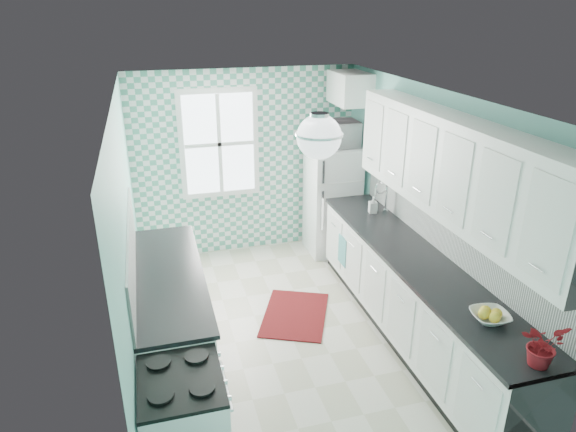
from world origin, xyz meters
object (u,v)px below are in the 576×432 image
object	(u,v)px
stove	(185,424)
sink	(371,215)
microwave	(334,134)
fruit_bowl	(490,317)
fridge	(332,200)
ceiling_light	(319,136)
potted_plant	(542,345)

from	to	relation	value
stove	sink	xyz separation A→B (m)	(2.40, 2.21, 0.47)
stove	microwave	world-z (taller)	microwave
fruit_bowl	microwave	size ratio (longest dim) A/B	0.47
fruit_bowl	microwave	world-z (taller)	microwave
fridge	microwave	bearing A→B (deg)	54.69
stove	microwave	size ratio (longest dim) A/B	1.42
fridge	ceiling_light	bearing A→B (deg)	-113.01
fridge	stove	xyz separation A→B (m)	(-2.31, -3.27, -0.29)
ceiling_light	fridge	size ratio (longest dim) A/B	0.23
fruit_bowl	microwave	distance (m)	3.40
ceiling_light	sink	xyz separation A→B (m)	(1.20, 1.55, -1.39)
fridge	stove	bearing A→B (deg)	-125.13
sink	fridge	bearing A→B (deg)	98.29
sink	microwave	size ratio (longest dim) A/B	0.87
fruit_bowl	potted_plant	xyz separation A→B (m)	(0.00, -0.54, 0.12)
sink	fruit_bowl	size ratio (longest dim) A/B	1.82
ceiling_light	fridge	xyz separation A→B (m)	(1.11, 2.60, -1.57)
microwave	stove	bearing A→B (deg)	56.80
stove	fruit_bowl	xyz separation A→B (m)	(2.40, -0.06, 0.52)
fruit_bowl	potted_plant	world-z (taller)	potted_plant
fridge	sink	xyz separation A→B (m)	(0.09, -1.05, 0.18)
fruit_bowl	fridge	bearing A→B (deg)	91.56
potted_plant	fruit_bowl	bearing A→B (deg)	90.00
fridge	microwave	xyz separation A→B (m)	(0.00, 0.00, 0.92)
fridge	potted_plant	bearing A→B (deg)	-88.54
sink	microwave	xyz separation A→B (m)	(-0.09, 1.05, 0.74)
stove	fruit_bowl	world-z (taller)	fruit_bowl
ceiling_light	potted_plant	world-z (taller)	ceiling_light
fruit_bowl	ceiling_light	bearing A→B (deg)	148.87
stove	sink	bearing A→B (deg)	42.07
fridge	potted_plant	xyz separation A→B (m)	(0.09, -3.87, 0.35)
sink	microwave	world-z (taller)	microwave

